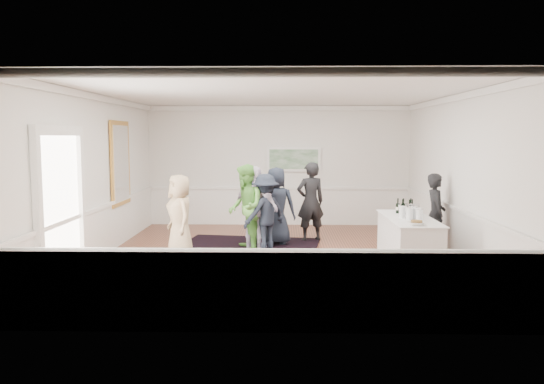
{
  "coord_description": "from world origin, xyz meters",
  "views": [
    {
      "loc": [
        0.13,
        -10.25,
        2.39
      ],
      "look_at": [
        -0.1,
        0.2,
        1.29
      ],
      "focal_mm": 35.0,
      "sensor_mm": 36.0,
      "label": 1
    }
  ],
  "objects_px": {
    "guest_green": "(246,208)",
    "ice_bucket": "(412,210)",
    "guest_tan": "(180,216)",
    "guest_dark_b": "(310,202)",
    "guest_navy": "(276,206)",
    "guest_lilac": "(256,208)",
    "nut_bowl": "(417,223)",
    "serving_table": "(408,241)",
    "guest_dark_a": "(265,212)",
    "bartender": "(435,214)"
  },
  "relations": [
    {
      "from": "serving_table",
      "to": "ice_bucket",
      "type": "bearing_deg",
      "value": 58.74
    },
    {
      "from": "guest_dark_b",
      "to": "guest_navy",
      "type": "relative_size",
      "value": 1.05
    },
    {
      "from": "bartender",
      "to": "guest_dark_a",
      "type": "xyz_separation_m",
      "value": [
        -3.46,
        0.32,
        -0.02
      ]
    },
    {
      "from": "guest_lilac",
      "to": "nut_bowl",
      "type": "bearing_deg",
      "value": 171.1
    },
    {
      "from": "guest_lilac",
      "to": "guest_navy",
      "type": "relative_size",
      "value": 1.03
    },
    {
      "from": "serving_table",
      "to": "nut_bowl",
      "type": "relative_size",
      "value": 7.83
    },
    {
      "from": "guest_tan",
      "to": "guest_green",
      "type": "distance_m",
      "value": 1.41
    },
    {
      "from": "guest_green",
      "to": "guest_dark_b",
      "type": "relative_size",
      "value": 1.0
    },
    {
      "from": "guest_tan",
      "to": "guest_dark_b",
      "type": "distance_m",
      "value": 3.19
    },
    {
      "from": "bartender",
      "to": "ice_bucket",
      "type": "bearing_deg",
      "value": 141.64
    },
    {
      "from": "guest_tan",
      "to": "guest_lilac",
      "type": "distance_m",
      "value": 1.64
    },
    {
      "from": "guest_green",
      "to": "ice_bucket",
      "type": "distance_m",
      "value": 3.37
    },
    {
      "from": "nut_bowl",
      "to": "guest_dark_a",
      "type": "bearing_deg",
      "value": 142.74
    },
    {
      "from": "guest_navy",
      "to": "guest_dark_b",
      "type": "bearing_deg",
      "value": -142.76
    },
    {
      "from": "serving_table",
      "to": "guest_dark_b",
      "type": "xyz_separation_m",
      "value": [
        -1.72,
        2.26,
        0.46
      ]
    },
    {
      "from": "guest_green",
      "to": "ice_bucket",
      "type": "xyz_separation_m",
      "value": [
        3.22,
        -0.99,
        0.09
      ]
    },
    {
      "from": "guest_tan",
      "to": "ice_bucket",
      "type": "distance_m",
      "value": 4.49
    },
    {
      "from": "guest_green",
      "to": "guest_dark_a",
      "type": "relative_size",
      "value": 1.13
    },
    {
      "from": "guest_dark_a",
      "to": "guest_navy",
      "type": "height_order",
      "value": "guest_navy"
    },
    {
      "from": "guest_green",
      "to": "nut_bowl",
      "type": "height_order",
      "value": "guest_green"
    },
    {
      "from": "serving_table",
      "to": "nut_bowl",
      "type": "xyz_separation_m",
      "value": [
        -0.07,
        -0.82,
        0.48
      ]
    },
    {
      "from": "serving_table",
      "to": "guest_tan",
      "type": "xyz_separation_m",
      "value": [
        -4.37,
        0.5,
        0.38
      ]
    },
    {
      "from": "guest_dark_b",
      "to": "guest_lilac",
      "type": "bearing_deg",
      "value": 21.31
    },
    {
      "from": "guest_dark_a",
      "to": "ice_bucket",
      "type": "relative_size",
      "value": 6.19
    },
    {
      "from": "serving_table",
      "to": "guest_green",
      "type": "relative_size",
      "value": 1.21
    },
    {
      "from": "guest_tan",
      "to": "nut_bowl",
      "type": "relative_size",
      "value": 5.88
    },
    {
      "from": "bartender",
      "to": "ice_bucket",
      "type": "xyz_separation_m",
      "value": [
        -0.64,
        -0.73,
        0.18
      ]
    },
    {
      "from": "guest_navy",
      "to": "guest_lilac",
      "type": "bearing_deg",
      "value": 60.2
    },
    {
      "from": "guest_green",
      "to": "ice_bucket",
      "type": "height_order",
      "value": "guest_green"
    },
    {
      "from": "guest_tan",
      "to": "ice_bucket",
      "type": "bearing_deg",
      "value": 55.53
    },
    {
      "from": "ice_bucket",
      "to": "guest_green",
      "type": "bearing_deg",
      "value": 162.96
    },
    {
      "from": "guest_green",
      "to": "nut_bowl",
      "type": "distance_m",
      "value": 3.63
    },
    {
      "from": "guest_tan",
      "to": "guest_dark_a",
      "type": "xyz_separation_m",
      "value": [
        1.65,
        0.7,
        -0.02
      ]
    },
    {
      "from": "guest_lilac",
      "to": "guest_dark_a",
      "type": "relative_size",
      "value": 1.1
    },
    {
      "from": "serving_table",
      "to": "ice_bucket",
      "type": "height_order",
      "value": "ice_bucket"
    },
    {
      "from": "bartender",
      "to": "guest_green",
      "type": "height_order",
      "value": "guest_green"
    },
    {
      "from": "guest_dark_b",
      "to": "serving_table",
      "type": "bearing_deg",
      "value": 108.53
    },
    {
      "from": "guest_green",
      "to": "bartender",
      "type": "bearing_deg",
      "value": 74.25
    },
    {
      "from": "serving_table",
      "to": "guest_lilac",
      "type": "xyz_separation_m",
      "value": [
        -2.92,
        1.25,
        0.44
      ]
    },
    {
      "from": "guest_navy",
      "to": "ice_bucket",
      "type": "xyz_separation_m",
      "value": [
        2.59,
        -1.65,
        0.14
      ]
    },
    {
      "from": "guest_dark_a",
      "to": "guest_navy",
      "type": "distance_m",
      "value": 0.65
    },
    {
      "from": "bartender",
      "to": "guest_dark_a",
      "type": "relative_size",
      "value": 1.02
    },
    {
      "from": "guest_tan",
      "to": "guest_lilac",
      "type": "bearing_deg",
      "value": 87.08
    },
    {
      "from": "guest_tan",
      "to": "guest_navy",
      "type": "bearing_deg",
      "value": 94.75
    },
    {
      "from": "serving_table",
      "to": "guest_green",
      "type": "distance_m",
      "value": 3.36
    },
    {
      "from": "guest_green",
      "to": "guest_lilac",
      "type": "height_order",
      "value": "guest_green"
    },
    {
      "from": "guest_dark_a",
      "to": "guest_lilac",
      "type": "bearing_deg",
      "value": -55.59
    },
    {
      "from": "serving_table",
      "to": "guest_dark_a",
      "type": "bearing_deg",
      "value": 156.17
    },
    {
      "from": "guest_dark_a",
      "to": "guest_dark_b",
      "type": "distance_m",
      "value": 1.46
    },
    {
      "from": "serving_table",
      "to": "guest_lilac",
      "type": "relative_size",
      "value": 1.24
    }
  ]
}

